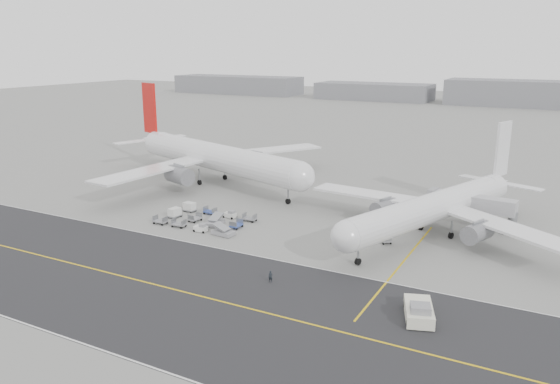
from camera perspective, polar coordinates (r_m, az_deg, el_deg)
The scene contains 10 objects.
ground at distance 92.47m, azimuth -6.60°, elevation -5.26°, with size 700.00×700.00×0.00m, color gray.
taxiway at distance 76.42m, azimuth -11.18°, elevation -9.91°, with size 220.00×59.00×0.03m.
horizon_buildings at distance 333.25m, azimuth 24.73°, elevation 8.10°, with size 520.00×28.00×28.00m, color gray, non-canonical shape.
airliner_a at distance 131.53m, azimuth -7.04°, elevation 3.72°, with size 62.75×61.57×22.45m.
airliner_b at distance 97.87m, azimuth 16.05°, elevation -1.45°, with size 48.53×49.41×17.81m.
pushback_tug at distance 69.08m, azimuth 14.31°, elevation -11.98°, with size 5.13×8.77×2.49m.
jet_bridge at distance 104.22m, azimuth 19.51°, elevation -1.23°, with size 16.46×4.61×6.15m.
gse_cluster at distance 102.97m, azimuth -7.85°, elevation -3.18°, with size 21.72×16.46×1.95m, color gray, non-canonical shape.
stray_dolly at distance 93.47m, azimuth 10.90°, elevation -5.21°, with size 1.49×2.42×1.49m, color silver, non-canonical shape.
ground_crew_a at distance 76.71m, azimuth -1.00°, elevation -8.83°, with size 0.61×0.40×1.68m, color black.
Camera 1 is at (49.84, -71.14, 31.72)m, focal length 35.00 mm.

